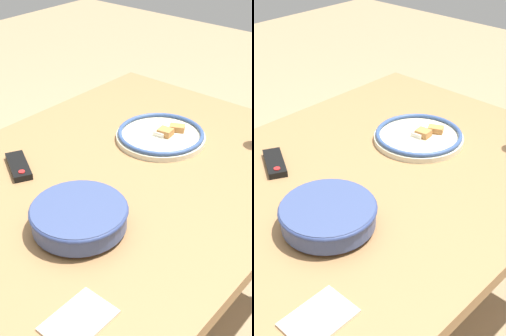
% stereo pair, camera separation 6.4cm
% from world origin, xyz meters
% --- Properties ---
extents(dining_table, '(1.45, 1.00, 0.74)m').
position_xyz_m(dining_table, '(0.00, 0.00, 0.66)').
color(dining_table, olive).
rests_on(dining_table, ground_plane).
extents(noodle_bowl, '(0.25, 0.25, 0.07)m').
position_xyz_m(noodle_bowl, '(-0.20, -0.10, 0.78)').
color(noodle_bowl, '#384775').
rests_on(noodle_bowl, dining_table).
extents(food_plate, '(0.30, 0.30, 0.04)m').
position_xyz_m(food_plate, '(0.31, 0.02, 0.75)').
color(food_plate, beige).
rests_on(food_plate, dining_table).
extents(tv_remote, '(0.12, 0.16, 0.02)m').
position_xyz_m(tv_remote, '(-0.12, 0.24, 0.75)').
color(tv_remote, black).
rests_on(tv_remote, dining_table).
extents(folded_napkin, '(0.14, 0.10, 0.01)m').
position_xyz_m(folded_napkin, '(-0.40, -0.30, 0.74)').
color(folded_napkin, beige).
rests_on(folded_napkin, dining_table).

